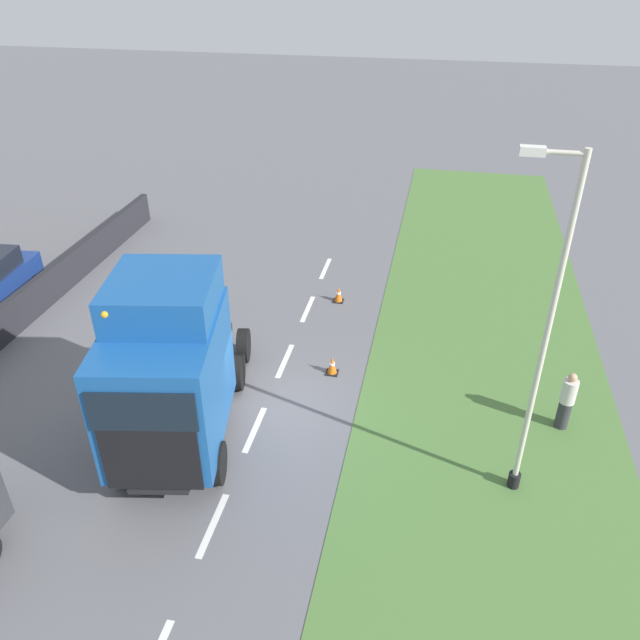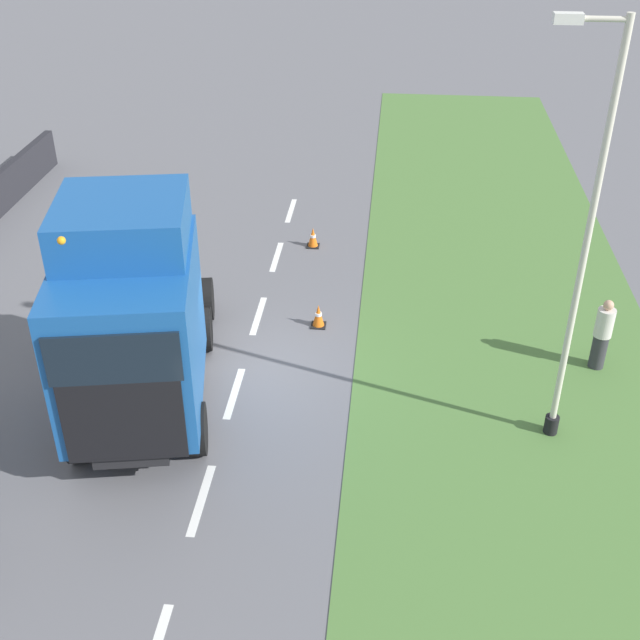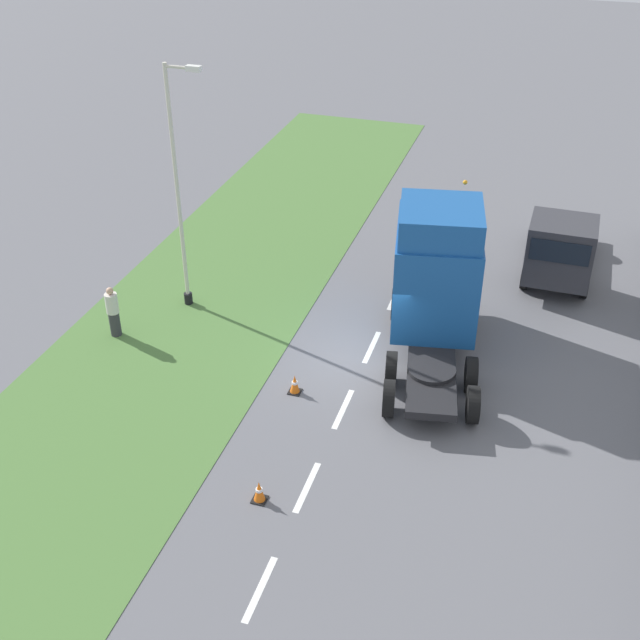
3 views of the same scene
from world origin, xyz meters
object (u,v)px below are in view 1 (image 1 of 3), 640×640
lorry_cab (170,371)px  traffic_cone_trailing (332,365)px  traffic_cone_lead (339,294)px  pedestrian (567,401)px  lamp_post (538,352)px

lorry_cab → traffic_cone_trailing: size_ratio=12.28×
lorry_cab → traffic_cone_lead: 8.77m
pedestrian → traffic_cone_trailing: (6.36, -1.13, -0.56)m
traffic_cone_lead → traffic_cone_trailing: (-0.58, 4.28, 0.00)m
lorry_cab → traffic_cone_trailing: lorry_cab is taller
lorry_cab → lamp_post: bearing=171.5°
traffic_cone_lead → pedestrian: bearing=142.0°
lamp_post → pedestrian: size_ratio=4.66×
lamp_post → traffic_cone_lead: size_ratio=13.79×
traffic_cone_trailing → traffic_cone_lead: bearing=-82.3°
lamp_post → traffic_cone_lead: (5.49, -7.85, -3.52)m
lamp_post → traffic_cone_trailing: size_ratio=13.79×
pedestrian → traffic_cone_lead: size_ratio=2.96×
lorry_cab → lamp_post: 8.23m
lorry_cab → pedestrian: (-9.54, -2.71, -1.49)m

